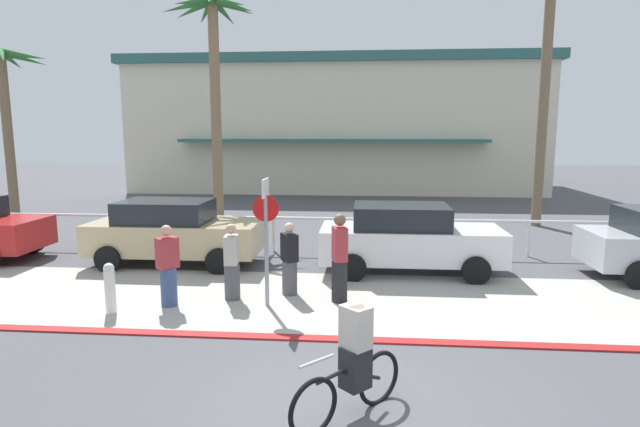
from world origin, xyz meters
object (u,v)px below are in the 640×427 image
at_px(pedestrian_3, 290,262).
at_px(pedestrian_0, 168,269).
at_px(stop_sign_bike_lane, 266,224).
at_px(bollard_1, 110,288).
at_px(cyclist_black_0, 353,362).
at_px(palm_tree_2, 549,30).
at_px(pedestrian_2, 232,265).
at_px(car_tan_1, 173,232).
at_px(car_white_2, 408,238).
at_px(palm_tree_1, 214,52).
at_px(pedestrian_1, 340,261).
at_px(palm_tree_0, 4,90).

bearing_deg(pedestrian_3, pedestrian_0, -158.11).
xyz_separation_m(stop_sign_bike_lane, bollard_1, (-2.90, -0.69, -1.16)).
bearing_deg(cyclist_black_0, palm_tree_2, 64.41).
relative_size(stop_sign_bike_lane, pedestrian_2, 1.60).
xyz_separation_m(car_tan_1, pedestrian_3, (3.42, -2.35, -0.15)).
xyz_separation_m(car_tan_1, car_white_2, (6.07, -0.31, 0.00)).
bearing_deg(palm_tree_1, palm_tree_2, 6.94).
distance_m(palm_tree_1, palm_tree_2, 11.79).
bearing_deg(palm_tree_2, car_tan_1, -149.71).
distance_m(stop_sign_bike_lane, pedestrian_1, 1.68).
xyz_separation_m(palm_tree_0, car_white_2, (14.99, -6.67, -4.17)).
xyz_separation_m(palm_tree_0, pedestrian_2, (11.20, -9.12, -4.30)).
distance_m(car_white_2, pedestrian_2, 4.52).
distance_m(stop_sign_bike_lane, pedestrian_2, 1.28).
xyz_separation_m(stop_sign_bike_lane, cyclist_black_0, (1.79, -3.88, -0.98)).
bearing_deg(palm_tree_0, pedestrian_3, -35.23).
relative_size(bollard_1, pedestrian_0, 0.60).
height_order(palm_tree_0, pedestrian_1, palm_tree_0).
bearing_deg(palm_tree_1, bollard_1, -87.10).
relative_size(stop_sign_bike_lane, car_tan_1, 0.58).
relative_size(palm_tree_1, pedestrian_0, 4.88).
distance_m(bollard_1, pedestrian_2, 2.35).
relative_size(palm_tree_0, cyclist_black_0, 4.42).
distance_m(palm_tree_2, pedestrian_1, 13.18).
xyz_separation_m(bollard_1, cyclist_black_0, (4.69, -3.19, 0.18)).
bearing_deg(car_white_2, palm_tree_1, 138.93).
height_order(palm_tree_0, pedestrian_2, palm_tree_0).
xyz_separation_m(palm_tree_0, palm_tree_2, (20.31, 0.30, 1.98)).
bearing_deg(cyclist_black_0, stop_sign_bike_lane, 114.77).
relative_size(cyclist_black_0, pedestrian_2, 0.93).
distance_m(bollard_1, pedestrian_3, 3.56).
relative_size(stop_sign_bike_lane, pedestrian_1, 1.39).
xyz_separation_m(stop_sign_bike_lane, pedestrian_2, (-0.79, 0.34, -0.94)).
xyz_separation_m(cyclist_black_0, pedestrian_3, (-1.44, 4.63, 0.03)).
xyz_separation_m(pedestrian_1, pedestrian_3, (-1.08, 0.38, -0.14)).
distance_m(bollard_1, pedestrian_0, 1.11).
relative_size(palm_tree_1, cyclist_black_0, 5.38).
xyz_separation_m(stop_sign_bike_lane, pedestrian_1, (1.43, 0.37, -0.82)).
relative_size(pedestrian_0, pedestrian_2, 1.03).
distance_m(stop_sign_bike_lane, palm_tree_1, 10.06).
bearing_deg(palm_tree_1, pedestrian_0, -80.59).
bearing_deg(car_tan_1, palm_tree_0, 144.52).
height_order(palm_tree_1, pedestrian_1, palm_tree_1).
bearing_deg(cyclist_black_0, palm_tree_1, 112.86).
relative_size(palm_tree_0, pedestrian_1, 3.61).
bearing_deg(stop_sign_bike_lane, bollard_1, -166.66).
xyz_separation_m(bollard_1, pedestrian_2, (2.11, 1.02, 0.22)).
bearing_deg(palm_tree_0, palm_tree_1, -7.43).
xyz_separation_m(bollard_1, pedestrian_3, (3.25, 1.44, 0.20)).
xyz_separation_m(stop_sign_bike_lane, palm_tree_1, (-3.36, 8.34, 4.53)).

